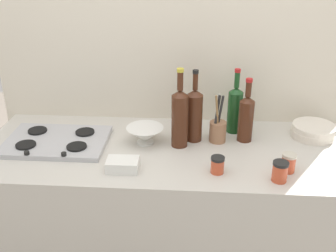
# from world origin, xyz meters

# --- Properties ---
(counter_block) EXTENTS (1.80, 0.70, 0.90)m
(counter_block) POSITION_xyz_m (0.00, 0.00, 0.45)
(counter_block) COLOR beige
(counter_block) RESTS_ON ground
(backsplash_panel) EXTENTS (1.90, 0.06, 2.43)m
(backsplash_panel) POSITION_xyz_m (0.00, 0.38, 1.22)
(backsplash_panel) COLOR beige
(backsplash_panel) RESTS_ON ground
(stovetop_hob) EXTENTS (0.49, 0.34, 0.04)m
(stovetop_hob) POSITION_xyz_m (-0.55, 0.01, 0.91)
(stovetop_hob) COLOR #B2B2B7
(stovetop_hob) RESTS_ON counter_block
(plate_stack) EXTENTS (0.22, 0.22, 0.07)m
(plate_stack) POSITION_xyz_m (0.72, 0.18, 0.93)
(plate_stack) COLOR silver
(plate_stack) RESTS_ON counter_block
(wine_bottle_leftmost) EXTENTS (0.08, 0.08, 0.39)m
(wine_bottle_leftmost) POSITION_xyz_m (0.05, 0.04, 1.05)
(wine_bottle_leftmost) COLOR #472314
(wine_bottle_leftmost) RESTS_ON counter_block
(wine_bottle_mid_left) EXTENTS (0.08, 0.08, 0.34)m
(wine_bottle_mid_left) POSITION_xyz_m (0.33, 0.21, 1.03)
(wine_bottle_mid_left) COLOR #19471E
(wine_bottle_mid_left) RESTS_ON counter_block
(wine_bottle_mid_right) EXTENTS (0.08, 0.08, 0.36)m
(wine_bottle_mid_right) POSITION_xyz_m (0.12, 0.10, 1.04)
(wine_bottle_mid_right) COLOR #472314
(wine_bottle_mid_right) RESTS_ON counter_block
(wine_bottle_rightmost) EXTENTS (0.07, 0.07, 0.32)m
(wine_bottle_rightmost) POSITION_xyz_m (0.37, 0.12, 1.03)
(wine_bottle_rightmost) COLOR #472314
(wine_bottle_rightmost) RESTS_ON counter_block
(mixing_bowl) EXTENTS (0.18, 0.18, 0.08)m
(mixing_bowl) POSITION_xyz_m (-0.12, 0.05, 0.95)
(mixing_bowl) COLOR white
(mixing_bowl) RESTS_ON counter_block
(butter_dish) EXTENTS (0.14, 0.10, 0.05)m
(butter_dish) POSITION_xyz_m (-0.18, -0.21, 0.93)
(butter_dish) COLOR white
(butter_dish) RESTS_ON counter_block
(utensil_crock) EXTENTS (0.08, 0.08, 0.25)m
(utensil_crock) POSITION_xyz_m (0.24, 0.09, 0.96)
(utensil_crock) COLOR #996B4C
(utensil_crock) RESTS_ON counter_block
(condiment_jar_front) EXTENTS (0.07, 0.07, 0.09)m
(condiment_jar_front) POSITION_xyz_m (0.48, -0.25, 0.94)
(condiment_jar_front) COLOR #C64C2D
(condiment_jar_front) RESTS_ON counter_block
(condiment_jar_rear) EXTENTS (0.06, 0.06, 0.08)m
(condiment_jar_rear) POSITION_xyz_m (0.53, -0.17, 0.94)
(condiment_jar_rear) COLOR #C64C2D
(condiment_jar_rear) RESTS_ON counter_block
(condiment_jar_spare) EXTENTS (0.06, 0.06, 0.08)m
(condiment_jar_spare) POSITION_xyz_m (0.23, -0.20, 0.94)
(condiment_jar_spare) COLOR #C64C2D
(condiment_jar_spare) RESTS_ON counter_block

